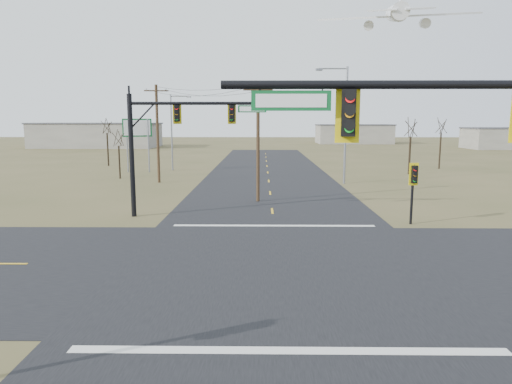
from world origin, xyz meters
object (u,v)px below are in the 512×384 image
bare_tree_b (107,126)px  streetlight_a (343,119)px  bare_tree_c (411,127)px  pedestal_signal_ne (414,179)px  bare_tree_a (118,138)px  highway_sign (137,135)px  bare_tree_d (442,126)px  streetlight_c (173,128)px  utility_pole_near (258,140)px  mast_arm_far (174,130)px  utility_pole_far (158,133)px

bare_tree_b → streetlight_a: bearing=-31.0°
bare_tree_b → bare_tree_c: bearing=-13.8°
pedestal_signal_ne → bare_tree_a: 33.04m
pedestal_signal_ne → streetlight_a: (-1.05, 18.44, 3.63)m
pedestal_signal_ne → highway_sign: highway_sign is taller
bare_tree_a → bare_tree_d: size_ratio=0.80×
streetlight_a → bare_tree_a: (-23.49, 3.62, -2.00)m
bare_tree_c → highway_sign: bearing=177.4°
streetlight_c → bare_tree_b: streetlight_c is taller
pedestal_signal_ne → bare_tree_d: 35.98m
highway_sign → streetlight_c: bearing=12.8°
highway_sign → bare_tree_c: bare_tree_c is taller
pedestal_signal_ne → utility_pole_near: utility_pole_near is taller
mast_arm_far → highway_sign: size_ratio=1.51×
streetlight_a → streetlight_c: (-19.21, 12.26, -1.11)m
utility_pole_near → pedestal_signal_ne: bearing=-40.3°
pedestal_signal_ne → utility_pole_far: size_ratio=0.39×
mast_arm_far → utility_pole_near: 7.86m
highway_sign → streetlight_a: size_ratio=0.57×
mast_arm_far → streetlight_a: streetlight_a is taller
streetlight_a → highway_sign: bearing=141.3°
bare_tree_c → bare_tree_b: bearing=166.2°
streetlight_a → bare_tree_b: (-29.47, 17.74, -0.85)m
mast_arm_far → pedestal_signal_ne: (14.70, -2.24, -2.87)m
bare_tree_c → bare_tree_d: bearing=46.3°
utility_pole_far → bare_tree_b: utility_pole_far is taller
pedestal_signal_ne → bare_tree_d: size_ratio=0.54×
bare_tree_a → bare_tree_b: bare_tree_b is taller
pedestal_signal_ne → streetlight_a: 18.82m
utility_pole_far → bare_tree_d: (33.82, 14.02, 0.56)m
utility_pole_near → utility_pole_far: 14.94m
utility_pole_near → mast_arm_far: bearing=-133.0°
bare_tree_b → bare_tree_d: bearing=-4.2°
bare_tree_b → streetlight_c: bearing=-28.1°
utility_pole_far → streetlight_a: size_ratio=0.85×
streetlight_c → bare_tree_a: bearing=-100.5°
utility_pole_far → bare_tree_a: utility_pole_far is taller
utility_pole_near → bare_tree_c: utility_pole_near is taller
highway_sign → bare_tree_a: (-0.43, -6.06, -0.13)m
bare_tree_b → bare_tree_d: (44.78, -3.28, 0.05)m
pedestal_signal_ne → bare_tree_a: bare_tree_a is taller
utility_pole_far → mast_arm_far: bearing=-73.7°
utility_pole_near → bare_tree_d: bearing=46.6°
highway_sign → bare_tree_d: 38.68m
mast_arm_far → bare_tree_b: 37.45m
utility_pole_far → streetlight_c: bearing=93.4°
pedestal_signal_ne → streetlight_c: streetlight_c is taller
utility_pole_near → bare_tree_a: bearing=137.1°
highway_sign → streetlight_a: streetlight_a is taller
streetlight_c → utility_pole_far: bearing=-70.8°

